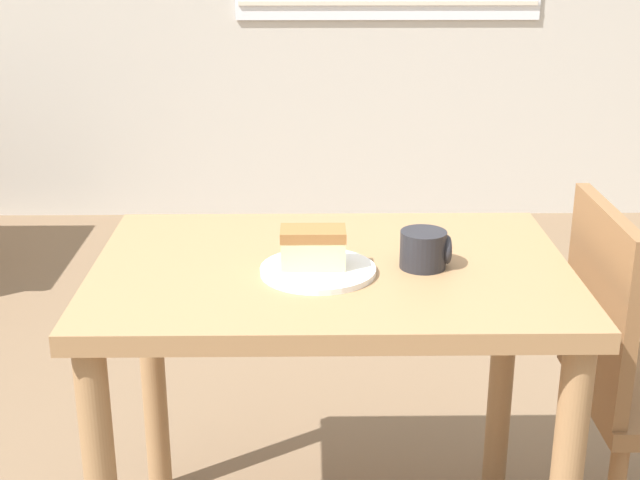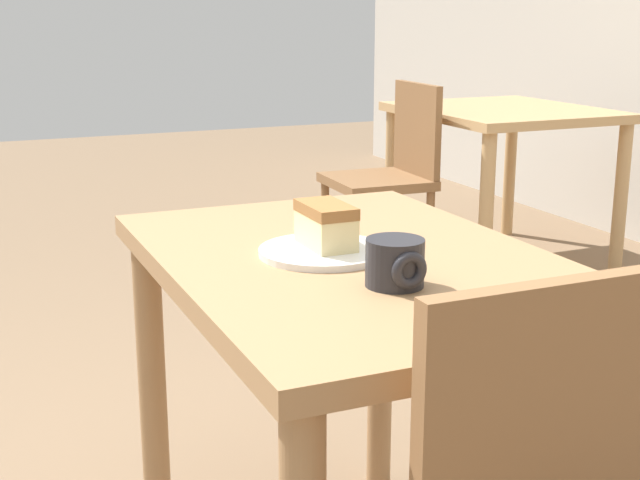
{
  "view_description": "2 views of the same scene",
  "coord_description": "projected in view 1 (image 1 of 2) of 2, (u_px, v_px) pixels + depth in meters",
  "views": [
    {
      "loc": [
        -0.01,
        -1.27,
        1.39
      ],
      "look_at": [
        0.01,
        0.37,
        0.81
      ],
      "focal_mm": 50.0,
      "sensor_mm": 36.0,
      "label": 1
    },
    {
      "loc": [
        1.4,
        -0.25,
        1.16
      ],
      "look_at": [
        -0.03,
        0.37,
        0.76
      ],
      "focal_mm": 50.0,
      "sensor_mm": 36.0,
      "label": 2
    }
  ],
  "objects": [
    {
      "name": "dining_table_near",
      "position": [
        331.0,
        320.0,
        1.85
      ],
      "size": [
        0.96,
        0.66,
        0.74
      ],
      "color": "#9E754C",
      "rests_on": "ground_plane"
    },
    {
      "name": "plate",
      "position": [
        318.0,
        270.0,
        1.75
      ],
      "size": [
        0.23,
        0.23,
        0.01
      ],
      "color": "white",
      "rests_on": "dining_table_near"
    },
    {
      "name": "cake_slice",
      "position": [
        311.0,
        247.0,
        1.75
      ],
      "size": [
        0.13,
        0.07,
        0.08
      ],
      "color": "beige",
      "rests_on": "plate"
    },
    {
      "name": "coffee_mug",
      "position": [
        425.0,
        249.0,
        1.78
      ],
      "size": [
        0.1,
        0.09,
        0.08
      ],
      "color": "#232328",
      "rests_on": "dining_table_near"
    }
  ]
}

